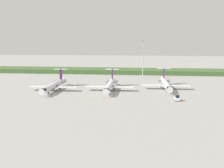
# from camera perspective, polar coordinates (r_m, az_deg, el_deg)

# --- Properties ---
(ground_plane) EXTENTS (500.00, 500.00, 0.00)m
(ground_plane) POSITION_cam_1_polar(r_m,az_deg,el_deg) (137.91, 1.04, 0.51)
(ground_plane) COLOR #9E9B96
(grass_berm) EXTENTS (320.00, 20.00, 2.99)m
(grass_berm) POSITION_cam_1_polar(r_m,az_deg,el_deg) (175.91, 2.14, 3.11)
(grass_berm) COLOR #426033
(grass_berm) RESTS_ON ground
(regional_jet_nearest) EXTENTS (22.81, 31.00, 9.00)m
(regional_jet_nearest) POSITION_cam_1_polar(r_m,az_deg,el_deg) (117.55, -13.54, -0.21)
(regional_jet_nearest) COLOR silver
(regional_jet_nearest) RESTS_ON ground
(regional_jet_second) EXTENTS (22.81, 31.00, 9.00)m
(regional_jet_second) POSITION_cam_1_polar(r_m,az_deg,el_deg) (114.27, -0.46, -0.22)
(regional_jet_second) COLOR silver
(regional_jet_second) RESTS_ON ground
(regional_jet_third) EXTENTS (22.81, 31.00, 9.00)m
(regional_jet_third) POSITION_cam_1_polar(r_m,az_deg,el_deg) (120.87, 12.65, 0.11)
(regional_jet_third) COLOR silver
(regional_jet_third) RESTS_ON ground
(antenna_mast) EXTENTS (4.40, 0.50, 23.76)m
(antenna_mast) POSITION_cam_1_polar(r_m,az_deg,el_deg) (151.62, 7.34, 5.07)
(antenna_mast) COLOR #B2B2B7
(antenna_mast) RESTS_ON ground
(baggage_tug) EXTENTS (1.72, 3.20, 2.30)m
(baggage_tug) POSITION_cam_1_polar(r_m,az_deg,el_deg) (97.69, 15.22, -3.30)
(baggage_tug) COLOR silver
(baggage_tug) RESTS_ON ground
(safety_cone_front_marker) EXTENTS (0.44, 0.44, 0.55)m
(safety_cone_front_marker) POSITION_cam_1_polar(r_m,az_deg,el_deg) (95.95, -4.08, -3.66)
(safety_cone_front_marker) COLOR orange
(safety_cone_front_marker) RESTS_ON ground
(safety_cone_mid_marker) EXTENTS (0.44, 0.44, 0.55)m
(safety_cone_mid_marker) POSITION_cam_1_polar(r_m,az_deg,el_deg) (96.38, -2.17, -3.57)
(safety_cone_mid_marker) COLOR orange
(safety_cone_mid_marker) RESTS_ON ground
(safety_cone_rear_marker) EXTENTS (0.44, 0.44, 0.55)m
(safety_cone_rear_marker) POSITION_cam_1_polar(r_m,az_deg,el_deg) (95.81, -0.81, -3.65)
(safety_cone_rear_marker) COLOR orange
(safety_cone_rear_marker) RESTS_ON ground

